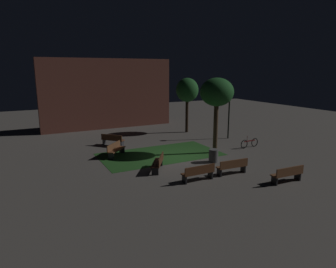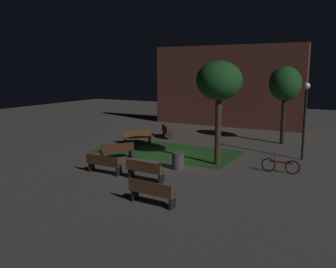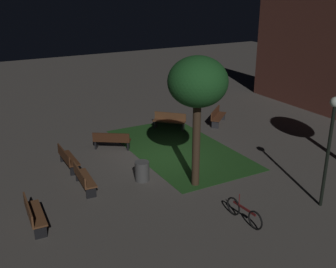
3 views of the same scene
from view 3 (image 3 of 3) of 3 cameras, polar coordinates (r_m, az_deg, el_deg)
The scene contains 13 objects.
ground_plane at distance 19.02m, azimuth -0.28°, elevation -3.37°, with size 60.00×60.00×0.00m, color #56514C.
grass_lawn at distance 20.10m, azimuth 1.51°, elevation -2.03°, with size 8.13×4.44×0.01m, color #23511E.
bench_near_trees at distance 18.36m, azimuth -13.85°, elevation -3.27°, with size 1.80×0.49×0.88m.
bench_front_left at distance 16.40m, azimuth -11.72°, elevation -6.02°, with size 1.83×0.58×0.88m.
bench_lawn_edge at distance 14.48m, azimuth -18.27°, elevation -10.44°, with size 1.82×0.57×0.88m.
bench_by_lamp at distance 22.72m, azimuth 0.22°, elevation 1.93°, with size 1.61×1.62×0.88m.
bench_back_row at distance 23.65m, azimuth 6.90°, elevation 2.52°, with size 1.54×1.67×0.88m.
bench_corner at distance 20.03m, azimuth -7.84°, elevation -0.84°, with size 1.40×1.76×0.88m.
tree_lawn_side at distance 15.24m, azimuth 4.16°, elevation 6.98°, with size 2.26×2.26×5.18m.
lamp_post_near_wall at distance 15.05m, azimuth 21.73°, elevation 0.15°, with size 0.36×0.36×4.09m.
trash_bin at distance 16.82m, azimuth -3.63°, elevation -5.18°, with size 0.59×0.59×0.82m, color #4C4C4C.
bicycle at distance 14.31m, azimuth 10.53°, elevation -10.71°, with size 1.74×0.17×0.93m.
building_wall_backdrop at distance 26.38m, azimuth 22.17°, elevation 9.50°, with size 12.84×0.80×6.74m, color brown.
Camera 3 is at (15.31, -8.34, 7.63)m, focal length 43.79 mm.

